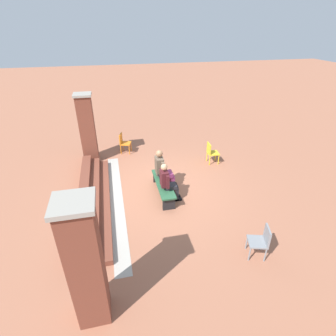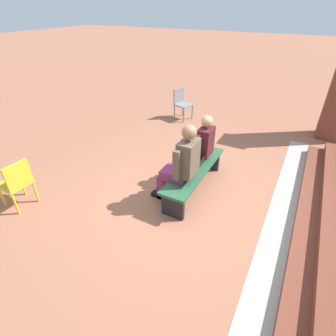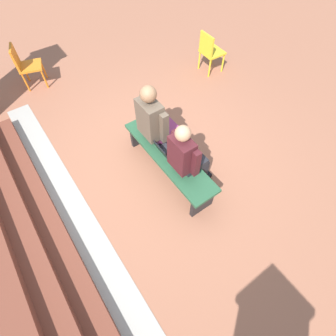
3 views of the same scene
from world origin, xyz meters
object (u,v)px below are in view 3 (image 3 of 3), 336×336
at_px(person_adult, 157,122).
at_px(plastic_chair_far_right, 25,64).
at_px(laptop, 166,150).
at_px(person_student, 187,156).
at_px(plastic_chair_foreground, 210,50).
at_px(bench, 169,158).

bearing_deg(person_adult, plastic_chair_far_right, 18.95).
bearing_deg(plastic_chair_far_right, laptop, -164.12).
height_order(person_adult, laptop, person_adult).
bearing_deg(plastic_chair_far_right, person_student, -164.57).
xyz_separation_m(laptop, plastic_chair_foreground, (1.69, -2.29, -0.02)).
bearing_deg(laptop, bench, -166.30).
xyz_separation_m(person_student, plastic_chair_foreground, (2.07, -2.22, -0.22)).
bearing_deg(person_student, person_adult, -0.50).
bearing_deg(person_student, laptop, 11.28).
height_order(person_student, plastic_chair_foreground, person_student).
bearing_deg(bench, person_adult, -10.24).
height_order(person_student, person_adult, person_adult).
bearing_deg(plastic_chair_foreground, plastic_chair_far_right, 62.21).
bearing_deg(bench, person_student, -169.08).
xyz_separation_m(laptop, plastic_chair_far_right, (3.41, 0.97, -0.02)).
bearing_deg(laptop, plastic_chair_foreground, -53.68).
distance_m(bench, plastic_chair_foreground, 2.87).
distance_m(bench, person_adult, 0.55).
relative_size(person_student, person_adult, 0.92).
height_order(person_student, laptop, person_student).
xyz_separation_m(bench, plastic_chair_foreground, (1.74, -2.28, 0.13)).
xyz_separation_m(person_student, person_adult, (0.73, -0.01, 0.04)).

